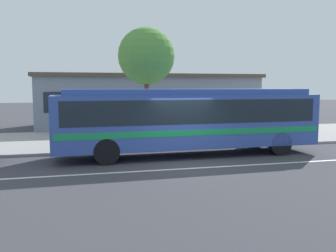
# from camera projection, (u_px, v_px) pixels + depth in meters

# --- Properties ---
(ground_plane) EXTENTS (120.00, 120.00, 0.00)m
(ground_plane) POSITION_uv_depth(u_px,v_px,m) (186.00, 164.00, 14.39)
(ground_plane) COLOR #3A3B41
(sidewalk_slab) EXTENTS (60.00, 8.00, 0.12)m
(sidewalk_slab) POSITION_uv_depth(u_px,v_px,m) (149.00, 138.00, 21.20)
(sidewalk_slab) COLOR #999694
(sidewalk_slab) RESTS_ON ground_plane
(lane_stripe_center) EXTENTS (56.00, 0.16, 0.01)m
(lane_stripe_center) POSITION_uv_depth(u_px,v_px,m) (193.00, 168.00, 13.62)
(lane_stripe_center) COLOR silver
(lane_stripe_center) RESTS_ON ground_plane
(transit_bus) EXTENTS (11.27, 2.66, 2.83)m
(transit_bus) POSITION_uv_depth(u_px,v_px,m) (188.00, 117.00, 16.04)
(transit_bus) COLOR #324EA3
(transit_bus) RESTS_ON ground_plane
(pedestrian_waiting_near_sign) EXTENTS (0.44, 0.44, 1.68)m
(pedestrian_waiting_near_sign) POSITION_uv_depth(u_px,v_px,m) (157.00, 123.00, 18.95)
(pedestrian_waiting_near_sign) COLOR #312E38
(pedestrian_waiting_near_sign) RESTS_ON sidewalk_slab
(pedestrian_walking_along_curb) EXTENTS (0.48, 0.48, 1.74)m
(pedestrian_walking_along_curb) POSITION_uv_depth(u_px,v_px,m) (248.00, 123.00, 18.74)
(pedestrian_walking_along_curb) COLOR #1C264F
(pedestrian_walking_along_curb) RESTS_ON sidewalk_slab
(bus_stop_sign) EXTENTS (0.08, 0.44, 2.46)m
(bus_stop_sign) POSITION_uv_depth(u_px,v_px,m) (276.00, 111.00, 19.28)
(bus_stop_sign) COLOR gray
(bus_stop_sign) RESTS_ON sidewalk_slab
(street_tree_near_stop) EXTENTS (2.87, 2.87, 5.79)m
(street_tree_near_stop) POSITION_uv_depth(u_px,v_px,m) (146.00, 56.00, 19.01)
(street_tree_near_stop) COLOR brown
(street_tree_near_stop) RESTS_ON sidewalk_slab
(station_building) EXTENTS (15.87, 6.82, 3.82)m
(station_building) POSITION_uv_depth(u_px,v_px,m) (146.00, 100.00, 28.14)
(station_building) COLOR slate
(station_building) RESTS_ON ground_plane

